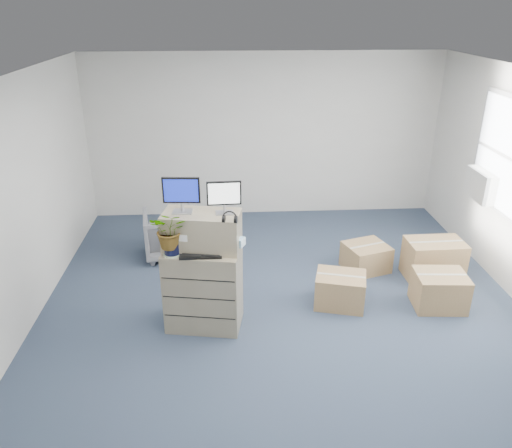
% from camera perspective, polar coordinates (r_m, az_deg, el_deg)
% --- Properties ---
extents(ground, '(7.00, 7.00, 0.00)m').
position_cam_1_polar(ground, '(6.06, 3.40, -11.38)').
color(ground, '#2A354C').
rests_on(ground, ground).
extents(wall_back, '(6.00, 0.02, 2.80)m').
position_cam_1_polar(wall_back, '(8.70, 0.94, 9.99)').
color(wall_back, '#B9B7B0').
rests_on(wall_back, ground).
extents(ac_unit, '(0.24, 0.60, 0.40)m').
position_cam_1_polar(ac_unit, '(7.58, 24.49, 4.07)').
color(ac_unit, silver).
rests_on(ac_unit, wall_right).
extents(filing_cabinet_lower, '(0.92, 0.65, 0.99)m').
position_cam_1_polar(filing_cabinet_lower, '(5.83, -6.00, -7.27)').
color(filing_cabinet_lower, gray).
rests_on(filing_cabinet_lower, ground).
extents(filing_cabinet_upper, '(0.90, 0.56, 0.42)m').
position_cam_1_polar(filing_cabinet_upper, '(5.54, -6.21, -0.78)').
color(filing_cabinet_upper, gray).
rests_on(filing_cabinet_upper, filing_cabinet_lower).
extents(monitor_left, '(0.41, 0.17, 0.40)m').
position_cam_1_polar(monitor_left, '(5.43, -8.54, 3.53)').
color(monitor_left, '#99999E').
rests_on(monitor_left, filing_cabinet_upper).
extents(monitor_right, '(0.37, 0.15, 0.37)m').
position_cam_1_polar(monitor_right, '(5.35, -3.67, 3.25)').
color(monitor_right, '#99999E').
rests_on(monitor_right, filing_cabinet_upper).
extents(headphones, '(0.15, 0.04, 0.15)m').
position_cam_1_polar(headphones, '(5.22, -3.02, 0.75)').
color(headphones, black).
rests_on(headphones, filing_cabinet_upper).
extents(keyboard, '(0.46, 0.20, 0.02)m').
position_cam_1_polar(keyboard, '(5.46, -6.33, -3.51)').
color(keyboard, black).
rests_on(keyboard, filing_cabinet_lower).
extents(mouse, '(0.10, 0.07, 0.03)m').
position_cam_1_polar(mouse, '(5.46, -2.66, -3.36)').
color(mouse, silver).
rests_on(mouse, filing_cabinet_lower).
extents(water_bottle, '(0.07, 0.07, 0.24)m').
position_cam_1_polar(water_bottle, '(5.60, -5.55, -1.47)').
color(water_bottle, '#96999E').
rests_on(water_bottle, filing_cabinet_lower).
extents(phone_dock, '(0.07, 0.06, 0.14)m').
position_cam_1_polar(phone_dock, '(5.59, -7.04, -2.46)').
color(phone_dock, silver).
rests_on(phone_dock, filing_cabinet_lower).
extents(external_drive, '(0.19, 0.15, 0.05)m').
position_cam_1_polar(external_drive, '(5.61, -3.05, -2.42)').
color(external_drive, black).
rests_on(external_drive, filing_cabinet_lower).
extents(tissue_box, '(0.27, 0.21, 0.09)m').
position_cam_1_polar(tissue_box, '(5.54, -2.59, -1.95)').
color(tissue_box, '#388AC0').
rests_on(tissue_box, external_drive).
extents(potted_plant, '(0.50, 0.53, 0.43)m').
position_cam_1_polar(potted_plant, '(5.43, -9.71, -1.16)').
color(potted_plant, '#B0CBA3').
rests_on(potted_plant, filing_cabinet_lower).
extents(office_chair, '(0.84, 0.80, 0.76)m').
position_cam_1_polar(office_chair, '(7.55, -9.82, -0.83)').
color(office_chair, slate).
rests_on(office_chair, ground).
extents(cardboard_boxes, '(2.17, 1.60, 0.54)m').
position_cam_1_polar(cardboard_boxes, '(6.93, 16.39, -5.28)').
color(cardboard_boxes, olive).
rests_on(cardboard_boxes, ground).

